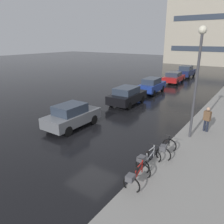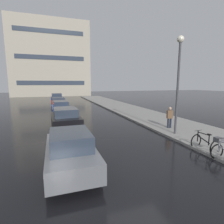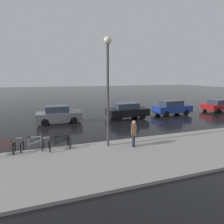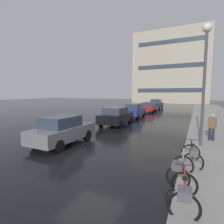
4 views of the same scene
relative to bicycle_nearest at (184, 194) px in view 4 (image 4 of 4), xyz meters
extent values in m
plane|color=black|center=(-3.89, 2.02, -0.48)|extent=(140.00, 140.00, 0.00)
cube|color=gray|center=(2.11, 12.02, -0.41)|extent=(4.80, 60.00, 0.14)
torus|color=black|center=(-0.04, 0.67, -0.12)|extent=(0.73, 0.10, 0.73)
torus|color=black|center=(0.02, -0.38, -0.12)|extent=(0.73, 0.10, 0.73)
cube|color=red|center=(0.00, -0.04, 0.13)|extent=(0.04, 0.04, 0.49)
cube|color=red|center=(-0.03, 0.59, 0.17)|extent=(0.04, 0.04, 0.58)
cube|color=red|center=(-0.02, 0.28, 0.38)|extent=(0.07, 0.63, 0.04)
cube|color=red|center=(-0.01, 0.25, 0.08)|extent=(0.08, 0.72, 0.26)
ellipsoid|color=black|center=(0.00, -0.04, 0.40)|extent=(0.15, 0.27, 0.07)
cylinder|color=black|center=(-0.03, 0.59, 0.48)|extent=(0.50, 0.06, 0.03)
cube|color=#4C4C51|center=(0.03, -0.50, 0.27)|extent=(0.30, 0.36, 0.22)
torus|color=black|center=(-0.16, 2.09, -0.13)|extent=(0.71, 0.11, 0.71)
torus|color=black|center=(-0.23, 1.02, -0.13)|extent=(0.71, 0.11, 0.71)
cube|color=#ADAFB5|center=(-0.21, 1.37, 0.13)|extent=(0.04, 0.04, 0.52)
cube|color=#ADAFB5|center=(-0.16, 2.01, 0.18)|extent=(0.04, 0.04, 0.62)
cube|color=#ADAFB5|center=(-0.18, 1.69, 0.40)|extent=(0.08, 0.65, 0.04)
cube|color=#ADAFB5|center=(-0.19, 1.67, 0.08)|extent=(0.09, 0.73, 0.26)
ellipsoid|color=black|center=(-0.21, 1.37, 0.42)|extent=(0.16, 0.27, 0.07)
cylinder|color=black|center=(-0.16, 2.01, 0.51)|extent=(0.50, 0.06, 0.03)
cube|color=#4C4C51|center=(-0.24, 0.90, 0.29)|extent=(0.30, 0.36, 0.22)
torus|color=black|center=(0.04, 3.51, -0.11)|extent=(0.75, 0.14, 0.75)
torus|color=black|center=(0.15, 2.45, -0.11)|extent=(0.75, 0.14, 0.75)
cube|color=black|center=(0.11, 2.79, 0.15)|extent=(0.04, 0.04, 0.53)
cube|color=black|center=(0.05, 3.43, 0.18)|extent=(0.04, 0.04, 0.57)
cube|color=black|center=(0.08, 3.11, 0.40)|extent=(0.10, 0.64, 0.04)
cube|color=black|center=(0.08, 3.09, 0.10)|extent=(0.11, 0.73, 0.26)
ellipsoid|color=black|center=(0.11, 2.79, 0.45)|extent=(0.17, 0.27, 0.07)
cylinder|color=black|center=(0.05, 3.43, 0.48)|extent=(0.50, 0.08, 0.03)
cube|color=#4C4C51|center=(0.16, 2.33, 0.32)|extent=(0.31, 0.37, 0.22)
cube|color=slate|center=(-6.50, 3.14, 0.18)|extent=(1.77, 3.94, 0.69)
cube|color=#2D3847|center=(-6.50, 2.98, 0.83)|extent=(1.45, 1.99, 0.59)
cylinder|color=black|center=(-7.28, 4.36, -0.16)|extent=(0.22, 0.64, 0.64)
cylinder|color=black|center=(-5.71, 4.36, -0.16)|extent=(0.22, 0.64, 0.64)
cylinder|color=black|center=(-7.28, 1.92, -0.16)|extent=(0.22, 0.64, 0.64)
cylinder|color=black|center=(-5.72, 1.92, -0.16)|extent=(0.22, 0.64, 0.64)
cube|color=black|center=(-6.24, 9.76, 0.20)|extent=(2.09, 4.17, 0.73)
cube|color=#2D3847|center=(-6.23, 9.60, 0.85)|extent=(1.67, 2.32, 0.56)
cylinder|color=black|center=(-7.15, 11.00, -0.16)|extent=(0.24, 0.65, 0.64)
cylinder|color=black|center=(-5.41, 11.06, -0.16)|extent=(0.24, 0.65, 0.64)
cylinder|color=black|center=(-7.06, 8.46, -0.16)|extent=(0.24, 0.65, 0.64)
cylinder|color=black|center=(-5.32, 8.52, -0.16)|extent=(0.24, 0.65, 0.64)
cube|color=navy|center=(-6.36, 15.20, 0.20)|extent=(1.89, 4.37, 0.72)
cube|color=#2D3847|center=(-6.36, 15.03, 0.85)|extent=(1.50, 2.37, 0.59)
cylinder|color=black|center=(-7.17, 16.50, -0.16)|extent=(0.25, 0.65, 0.64)
cylinder|color=black|center=(-5.68, 16.57, -0.16)|extent=(0.25, 0.65, 0.64)
cylinder|color=black|center=(-7.05, 13.84, -0.16)|extent=(0.25, 0.65, 0.64)
cylinder|color=black|center=(-5.56, 13.91, -0.16)|extent=(0.25, 0.65, 0.64)
cube|color=#AD1919|center=(-6.35, 22.00, 0.14)|extent=(2.08, 4.15, 0.60)
cube|color=#2D3847|center=(-6.34, 21.84, 0.72)|extent=(1.65, 2.15, 0.56)
cylinder|color=black|center=(-7.25, 23.23, -0.16)|extent=(0.25, 0.65, 0.64)
cylinder|color=black|center=(-5.55, 23.30, -0.16)|extent=(0.25, 0.65, 0.64)
cylinder|color=black|center=(-7.15, 20.70, -0.16)|extent=(0.25, 0.65, 0.64)
cylinder|color=black|center=(-5.44, 20.77, -0.16)|extent=(0.25, 0.65, 0.64)
cube|color=navy|center=(-6.46, 27.72, 0.22)|extent=(1.96, 4.34, 0.76)
cube|color=#2D3847|center=(-6.46, 27.54, 0.92)|extent=(1.59, 2.16, 0.66)
cylinder|color=black|center=(-7.33, 29.04, -0.16)|extent=(0.23, 0.64, 0.64)
cylinder|color=black|center=(-5.62, 29.06, -0.16)|extent=(0.23, 0.64, 0.64)
cylinder|color=black|center=(-7.30, 26.37, -0.16)|extent=(0.23, 0.64, 0.64)
cylinder|color=black|center=(-5.59, 26.39, -0.16)|extent=(0.23, 0.64, 0.64)
cylinder|color=#1E2333|center=(0.94, 7.14, -0.05)|extent=(0.14, 0.14, 0.86)
cylinder|color=#1E2333|center=(1.11, 7.09, -0.05)|extent=(0.14, 0.14, 0.86)
cube|color=brown|center=(1.02, 7.11, 0.67)|extent=(0.45, 0.33, 0.59)
sphere|color=tan|center=(1.02, 7.11, 1.10)|extent=(0.22, 0.22, 0.22)
cylinder|color=#424247|center=(0.46, 5.73, 2.45)|extent=(0.14, 0.14, 5.86)
sphere|color=#F2EACC|center=(0.46, 5.73, 5.55)|extent=(0.43, 0.43, 0.43)
cube|color=#B2A893|center=(-7.06, 49.25, 9.43)|extent=(20.28, 8.52, 19.82)
cube|color=#333D4C|center=(-7.06, 44.95, 3.09)|extent=(16.63, 0.06, 1.10)
cube|color=#333D4C|center=(-7.06, 44.95, 9.43)|extent=(16.63, 0.06, 1.10)
cube|color=#333D4C|center=(-7.06, 44.95, 15.77)|extent=(16.63, 0.06, 1.10)
camera|label=1|loc=(3.36, -6.50, 5.12)|focal=35.00mm
camera|label=2|loc=(-7.02, -3.48, 2.90)|focal=28.00mm
camera|label=3|loc=(9.84, 2.98, 3.63)|focal=28.00mm
camera|label=4|loc=(0.17, -4.29, 2.40)|focal=28.00mm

